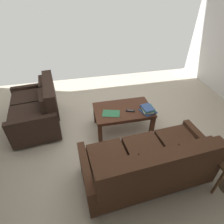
{
  "coord_description": "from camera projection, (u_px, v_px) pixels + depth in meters",
  "views": [
    {
      "loc": [
        0.57,
        2.36,
        2.47
      ],
      "look_at": [
        0.13,
        0.32,
        0.89
      ],
      "focal_mm": 29.36,
      "sensor_mm": 36.0,
      "label": 1
    }
  ],
  "objects": [
    {
      "name": "ground_plane",
      "position": [
        115.0,
        139.0,
        3.43
      ],
      "size": [
        5.95,
        5.22,
        0.01
      ],
      "primitive_type": "cube",
      "color": "beige"
    },
    {
      "name": "sofa_main",
      "position": [
        149.0,
        164.0,
        2.52
      ],
      "size": [
        1.86,
        0.96,
        0.87
      ],
      "color": "black",
      "rests_on": "ground"
    },
    {
      "name": "loveseat_near",
      "position": [
        38.0,
        109.0,
        3.53
      ],
      "size": [
        0.98,
        1.36,
        0.91
      ],
      "color": "black",
      "rests_on": "ground"
    },
    {
      "name": "coffee_table",
      "position": [
        123.0,
        112.0,
        3.44
      ],
      "size": [
        1.07,
        0.66,
        0.45
      ],
      "color": "#4C2819",
      "rests_on": "ground"
    },
    {
      "name": "coffee_mug",
      "position": [
        224.0,
        151.0,
        2.42
      ],
      "size": [
        0.1,
        0.08,
        0.1
      ],
      "color": "white",
      "rests_on": "end_table"
    },
    {
      "name": "book_stack",
      "position": [
        148.0,
        109.0,
        3.31
      ],
      "size": [
        0.31,
        0.31,
        0.1
      ],
      "color": "#385693",
      "rests_on": "coffee_table"
    },
    {
      "name": "tv_remote",
      "position": [
        130.0,
        111.0,
        3.34
      ],
      "size": [
        0.16,
        0.1,
        0.02
      ],
      "color": "black",
      "rests_on": "coffee_table"
    },
    {
      "name": "loose_magazine",
      "position": [
        111.0,
        113.0,
        3.29
      ],
      "size": [
        0.35,
        0.28,
        0.01
      ],
      "primitive_type": "cube",
      "rotation": [
        0.0,
        0.0,
        1.29
      ],
      "color": "#337F51",
      "rests_on": "coffee_table"
    }
  ]
}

